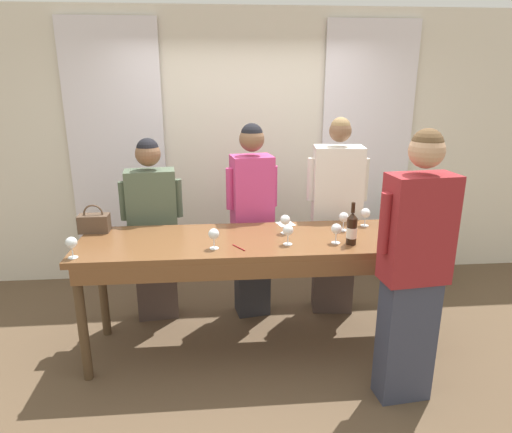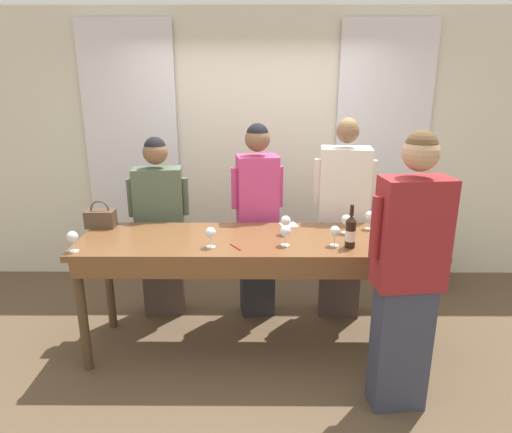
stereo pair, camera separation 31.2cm
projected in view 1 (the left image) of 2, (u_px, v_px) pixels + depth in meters
The scene contains 21 objects.
ground_plane at pixel (257, 346), 3.78m from camera, with size 18.00×18.00×0.00m, color brown.
wall_back at pixel (244, 149), 4.81m from camera, with size 12.00×0.06×2.80m.
curtain_panel_left at pixel (118, 158), 4.66m from camera, with size 0.95×0.03×2.69m.
curtain_panel_right at pixel (366, 154), 4.88m from camera, with size 0.95×0.03×2.69m.
tasting_bar at pixel (257, 251), 3.50m from camera, with size 2.71×0.76×0.95m.
wine_bottle at pixel (352, 229), 3.34m from camera, with size 0.08×0.08×0.32m.
handbag at pixel (94, 223), 3.62m from camera, with size 0.23×0.13×0.22m.
wine_glass_front_left at pixel (285, 221), 3.58m from camera, with size 0.08×0.08×0.15m.
wine_glass_front_mid at pixel (336, 230), 3.37m from camera, with size 0.08×0.08×0.15m.
wine_glass_front_right at pixel (214, 235), 3.26m from camera, with size 0.08×0.08×0.15m.
wine_glass_center_left at pixel (71, 243), 3.09m from camera, with size 0.08×0.08×0.15m.
wine_glass_center_mid at pixel (344, 218), 3.64m from camera, with size 0.08×0.08×0.15m.
wine_glass_center_right at pixel (365, 214), 3.75m from camera, with size 0.08×0.08×0.15m.
wine_glass_back_left at pixel (288, 231), 3.34m from camera, with size 0.08×0.08×0.15m.
napkin at pixel (286, 224), 3.83m from camera, with size 0.16×0.16×0.00m.
pen at pixel (239, 248), 3.29m from camera, with size 0.09×0.13×0.01m.
guest_olive_jacket at pixel (153, 229), 4.02m from camera, with size 0.54×0.28×1.65m.
guest_pink_top at pixel (252, 219), 4.07m from camera, with size 0.47×0.32×1.77m.
guest_cream_sweater at pixel (336, 218), 4.14m from camera, with size 0.54×0.32×1.81m.
host_pouring at pixel (414, 268), 2.93m from camera, with size 0.53×0.27×1.85m.
potted_plant at pixel (414, 240), 4.83m from camera, with size 0.41×0.41×0.82m.
Camera 1 is at (-0.29, -3.28, 2.15)m, focal length 32.00 mm.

